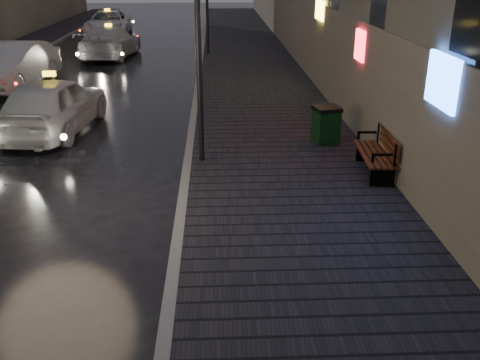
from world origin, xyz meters
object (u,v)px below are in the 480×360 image
object	(u,v)px
taxi_near	(53,105)
taxi_mid	(110,42)
taxi_far	(108,23)
lamp_near	(198,19)
bench	(379,152)
car_left_mid	(14,65)
trash_bin	(326,124)

from	to	relation	value
taxi_near	taxi_mid	bearing A→B (deg)	-80.22
taxi_mid	taxi_far	distance (m)	8.63
lamp_near	bench	size ratio (longest dim) A/B	2.70
taxi_near	taxi_mid	world-z (taller)	taxi_near
taxi_near	car_left_mid	distance (m)	6.98
lamp_near	taxi_near	xyz separation A→B (m)	(-4.35, 2.99, -2.66)
lamp_near	trash_bin	xyz separation A→B (m)	(3.30, 1.22, -2.84)
taxi_near	lamp_near	bearing A→B (deg)	152.22
bench	taxi_mid	size ratio (longest dim) A/B	0.36
lamp_near	car_left_mid	world-z (taller)	lamp_near
car_left_mid	taxi_near	bearing A→B (deg)	-55.25
car_left_mid	taxi_far	bearing A→B (deg)	93.60
taxi_near	car_left_mid	size ratio (longest dim) A/B	0.94
bench	trash_bin	size ratio (longest dim) A/B	1.99
trash_bin	taxi_mid	size ratio (longest dim) A/B	0.18
lamp_near	car_left_mid	xyz separation A→B (m)	(-7.59, 9.17, -2.64)
taxi_mid	lamp_near	bearing A→B (deg)	113.82
car_left_mid	taxi_mid	distance (m)	7.30
car_left_mid	taxi_mid	xyz separation A→B (m)	(2.54, 6.84, -0.07)
taxi_near	car_left_mid	bearing A→B (deg)	-55.63
car_left_mid	lamp_near	bearing A→B (deg)	-43.28
lamp_near	taxi_far	world-z (taller)	lamp_near
taxi_mid	taxi_near	bearing A→B (deg)	99.38
trash_bin	taxi_far	bearing A→B (deg)	100.81
trash_bin	taxi_far	xyz separation A→B (m)	(-9.95, 23.27, 0.15)
bench	trash_bin	bearing A→B (deg)	112.40
bench	taxi_near	bearing A→B (deg)	157.94
lamp_near	taxi_near	distance (m)	5.92
lamp_near	taxi_far	bearing A→B (deg)	105.19
lamp_near	taxi_near	world-z (taller)	lamp_near
trash_bin	taxi_mid	xyz separation A→B (m)	(-8.35, 14.79, 0.13)
taxi_mid	taxi_far	size ratio (longest dim) A/B	0.93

